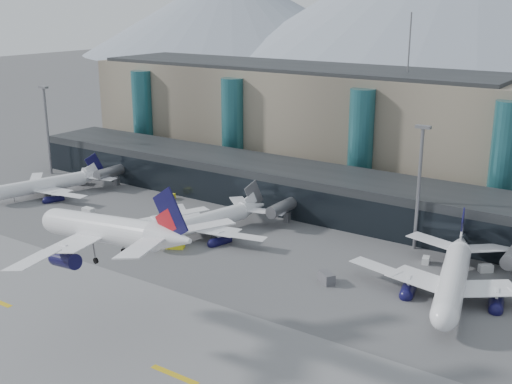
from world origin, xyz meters
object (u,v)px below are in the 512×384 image
jet_parked_right (455,266)px  veh_d (486,268)px  veh_c (327,278)px  hero_jet (115,224)px  veh_a (88,211)px  veh_h (175,243)px  lightmast_left (47,125)px  jet_parked_left (55,179)px  veh_b (171,197)px  lightmast_mid (419,181)px  jet_parked_mid (214,215)px  veh_g (426,260)px  veh_f (81,181)px

jet_parked_right → veh_d: jet_parked_right is taller
veh_c → veh_d: veh_c is taller
hero_jet → veh_c: bearing=71.4°
veh_a → veh_h: size_ratio=0.78×
lightmast_left → hero_jet: lightmast_left is taller
jet_parked_left → veh_c: 85.75m
jet_parked_left → veh_b: bearing=-48.4°
lightmast_mid → jet_parked_mid: 44.06m
lightmast_left → lightmast_mid: same height
veh_h → lightmast_mid: bearing=8.4°
lightmast_mid → hero_jet: bearing=-112.0°
hero_jet → veh_c: hero_jet is taller
veh_a → veh_c: veh_c is taller
veh_b → veh_a: bearing=149.9°
jet_parked_left → jet_parked_right: (105.19, 0.27, 0.78)m
veh_d → veh_h: veh_h is taller
lightmast_left → veh_g: (114.73, -3.29, -13.77)m
jet_parked_mid → veh_f: jet_parked_mid is taller
lightmast_left → jet_parked_mid: lightmast_left is taller
jet_parked_left → veh_c: jet_parked_left is taller
hero_jet → jet_parked_mid: 48.23m
veh_a → lightmast_left: bearing=152.2°
veh_b → veh_g: veh_b is taller
lightmast_mid → jet_parked_left: lightmast_mid is taller
veh_h → veh_f: bearing=132.3°
hero_jet → jet_parked_left: bearing=155.3°
jet_parked_left → jet_parked_mid: (52.35, 0.06, 0.15)m
lightmast_left → veh_d: lightmast_left is taller
jet_parked_left → veh_c: size_ratio=9.26×
lightmast_left → jet_parked_mid: (70.14, -12.67, -10.31)m
jet_parked_left → veh_b: jet_parked_left is taller
veh_f → jet_parked_right: bearing=-124.9°
lightmast_left → veh_f: bearing=-10.1°
jet_parked_mid → veh_g: size_ratio=15.10×
jet_parked_mid → jet_parked_left: bearing=104.2°
lightmast_mid → hero_jet: size_ratio=0.70×
hero_jet → veh_h: (-16.90, 31.59, -16.81)m
veh_a → veh_d: 89.58m
lightmast_mid → veh_c: lightmast_mid is taller
jet_parked_mid → veh_g: (44.60, 9.38, -3.45)m
jet_parked_right → veh_h: bearing=89.8°
lightmast_left → lightmast_mid: size_ratio=1.00×
hero_jet → veh_g: bearing=69.2°
veh_g → hero_jet: bearing=-41.4°
veh_b → veh_f: bearing=88.7°
veh_g → veh_b: bearing=-106.1°
lightmast_mid → veh_b: (-63.95, -2.44, -13.76)m
hero_jet → veh_b: 71.45m
hero_jet → lightmast_mid: bearing=75.7°
veh_b → lightmast_left: bearing=82.7°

